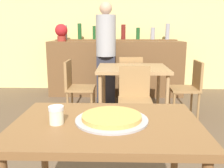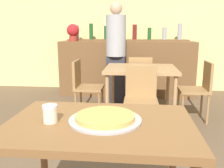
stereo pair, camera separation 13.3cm
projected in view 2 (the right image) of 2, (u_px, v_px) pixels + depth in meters
wall_back at (128, 24)px, 5.25m from camera, size 8.00×0.05×2.80m
dining_table_near at (100, 137)px, 1.43m from camera, size 1.06×0.73×0.77m
dining_table_far at (141, 73)px, 3.55m from camera, size 0.99×0.87×0.76m
bar_counter at (127, 68)px, 4.95m from camera, size 2.60×0.56×1.06m
bar_back_shelf at (128, 37)px, 4.95m from camera, size 2.39×0.24×0.34m
chair_far_side_front at (141, 96)px, 2.99m from camera, size 0.40×0.40×0.84m
chair_far_side_back at (140, 77)px, 4.18m from camera, size 0.40×0.40×0.84m
chair_far_side_left at (84, 84)px, 3.67m from camera, size 0.40×0.40×0.84m
chair_far_side_right at (199, 86)px, 3.50m from camera, size 0.40×0.40×0.84m
pizza_tray at (105, 118)px, 1.43m from camera, size 0.42×0.42×0.04m
cheese_shaker at (50, 113)px, 1.40m from camera, size 0.08×0.08×0.10m
person_standing at (116, 49)px, 4.31m from camera, size 0.34×0.34×1.74m
potted_plant at (73, 32)px, 4.85m from camera, size 0.24×0.24×0.33m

